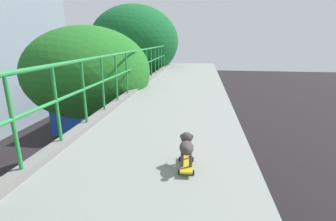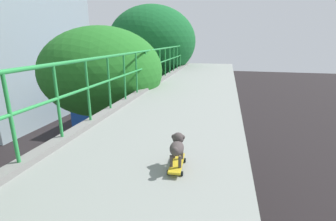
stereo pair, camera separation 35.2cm
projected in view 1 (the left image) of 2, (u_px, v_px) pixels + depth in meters
name	position (u px, v px, depth m)	size (l,w,h in m)	color
city_bus	(98.00, 96.00, 23.59)	(2.69, 11.96, 3.58)	#174196
roadside_tree_mid	(89.00, 74.00, 7.94)	(3.99, 3.99, 7.76)	brown
roadside_tree_far	(135.00, 42.00, 13.81)	(4.91, 4.91, 9.18)	#4C4327
toy_skateboard	(186.00, 163.00, 2.89)	(0.21, 0.49, 0.08)	gold
small_dog	(187.00, 145.00, 2.85)	(0.18, 0.40, 0.33)	#463D3D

